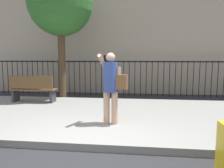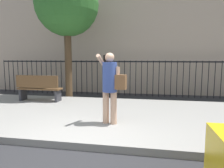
# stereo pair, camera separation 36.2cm
# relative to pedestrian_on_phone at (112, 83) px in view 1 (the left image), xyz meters

# --- Properties ---
(ground_plane) EXTENTS (60.00, 60.00, 0.00)m
(ground_plane) POSITION_rel_pedestrian_on_phone_xyz_m (-0.38, -1.27, -1.13)
(ground_plane) COLOR #28282B
(sidewalk) EXTENTS (28.00, 4.40, 0.15)m
(sidewalk) POSITION_rel_pedestrian_on_phone_xyz_m (-0.38, 0.93, -1.06)
(sidewalk) COLOR gray
(sidewalk) RESTS_ON ground
(iron_fence) EXTENTS (12.03, 0.04, 1.60)m
(iron_fence) POSITION_rel_pedestrian_on_phone_xyz_m (-0.38, 4.63, -0.11)
(iron_fence) COLOR black
(iron_fence) RESTS_ON ground
(pedestrian_on_phone) EXTENTS (0.69, 0.50, 1.69)m
(pedestrian_on_phone) POSITION_rel_pedestrian_on_phone_xyz_m (0.00, 0.00, 0.00)
(pedestrian_on_phone) COLOR tan
(pedestrian_on_phone) RESTS_ON sidewalk
(street_bench) EXTENTS (1.60, 0.45, 0.95)m
(street_bench) POSITION_rel_pedestrian_on_phone_xyz_m (-3.06, 2.10, -0.48)
(street_bench) COLOR brown
(street_bench) RESTS_ON sidewalk
(street_tree_near) EXTENTS (2.50, 2.50, 5.06)m
(street_tree_near) POSITION_rel_pedestrian_on_phone_xyz_m (-2.38, 3.26, 2.65)
(street_tree_near) COLOR #4C3823
(street_tree_near) RESTS_ON ground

